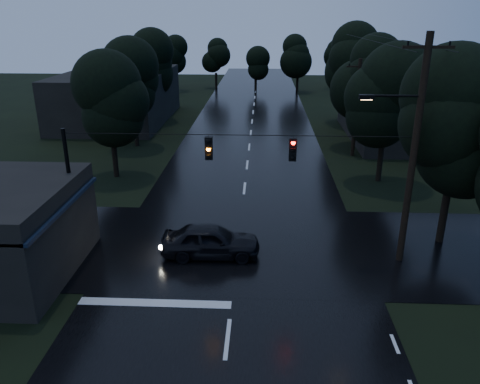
{
  "coord_description": "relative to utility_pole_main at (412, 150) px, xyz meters",
  "views": [
    {
      "loc": [
        1.09,
        -8.34,
        10.63
      ],
      "look_at": [
        0.06,
        12.78,
        2.53
      ],
      "focal_mm": 35.0,
      "sensor_mm": 36.0,
      "label": 1
    }
  ],
  "objects": [
    {
      "name": "car",
      "position": [
        -8.62,
        -0.01,
        -4.49
      ],
      "size": [
        4.59,
        1.96,
        1.54
      ],
      "primitive_type": "imported",
      "rotation": [
        0.0,
        0.0,
        1.6
      ],
      "color": "black",
      "rests_on": "ground"
    },
    {
      "name": "tree_left_c",
      "position": [
        -17.61,
        29.0,
        0.74
      ],
      "size": [
        4.48,
        4.48,
        9.44
      ],
      "color": "black",
      "rests_on": "ground"
    },
    {
      "name": "tree_corner_near",
      "position": [
        2.59,
        2.0,
        0.74
      ],
      "size": [
        4.48,
        4.48,
        9.44
      ],
      "color": "black",
      "rests_on": "ground"
    },
    {
      "name": "span_signals",
      "position": [
        -6.85,
        -0.01,
        -0.01
      ],
      "size": [
        15.0,
        0.37,
        1.12
      ],
      "color": "black",
      "rests_on": "ground"
    },
    {
      "name": "main_road",
      "position": [
        -7.41,
        19.0,
        -5.26
      ],
      "size": [
        12.0,
        120.0,
        0.02
      ],
      "primitive_type": "cube",
      "color": "black",
      "rests_on": "ground"
    },
    {
      "name": "utility_pole_far",
      "position": [
        0.89,
        17.0,
        -1.38
      ],
      "size": [
        2.0,
        0.3,
        7.5
      ],
      "color": "black",
      "rests_on": "ground"
    },
    {
      "name": "tree_right_b",
      "position": [
        2.19,
        19.0,
        0.74
      ],
      "size": [
        4.48,
        4.48,
        9.44
      ],
      "color": "black",
      "rests_on": "ground"
    },
    {
      "name": "cross_street",
      "position": [
        -7.41,
        1.0,
        -5.26
      ],
      "size": [
        60.0,
        9.0,
        0.02
      ],
      "primitive_type": "cube",
      "color": "black",
      "rests_on": "ground"
    },
    {
      "name": "anchor_pole_left",
      "position": [
        -14.91,
        0.0,
        -2.26
      ],
      "size": [
        0.18,
        0.18,
        6.0
      ],
      "primitive_type": "cylinder",
      "color": "black",
      "rests_on": "ground"
    },
    {
      "name": "tree_right_c",
      "position": [
        2.79,
        29.0,
        1.11
      ],
      "size": [
        4.76,
        4.76,
        10.03
      ],
      "color": "black",
      "rests_on": "ground"
    },
    {
      "name": "building_far_left",
      "position": [
        -21.41,
        29.0,
        -2.76
      ],
      "size": [
        10.0,
        16.0,
        5.0
      ],
      "primitive_type": "cube",
      "color": "black",
      "rests_on": "ground"
    },
    {
      "name": "utility_pole_main",
      "position": [
        0.0,
        0.0,
        0.0
      ],
      "size": [
        3.5,
        0.3,
        10.0
      ],
      "color": "black",
      "rests_on": "ground"
    },
    {
      "name": "tree_left_b",
      "position": [
        -17.01,
        19.0,
        0.36
      ],
      "size": [
        4.2,
        4.2,
        8.85
      ],
      "color": "black",
      "rests_on": "ground"
    },
    {
      "name": "tree_right_a",
      "position": [
        1.59,
        11.0,
        0.36
      ],
      "size": [
        4.2,
        4.2,
        8.85
      ],
      "color": "black",
      "rests_on": "ground"
    },
    {
      "name": "tree_left_a",
      "position": [
        -16.41,
        11.0,
        -0.02
      ],
      "size": [
        3.92,
        3.92,
        8.26
      ],
      "color": "black",
      "rests_on": "ground"
    },
    {
      "name": "building_far_right",
      "position": [
        6.59,
        23.0,
        -3.06
      ],
      "size": [
        10.0,
        14.0,
        4.4
      ],
      "primitive_type": "cube",
      "color": "black",
      "rests_on": "ground"
    }
  ]
}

